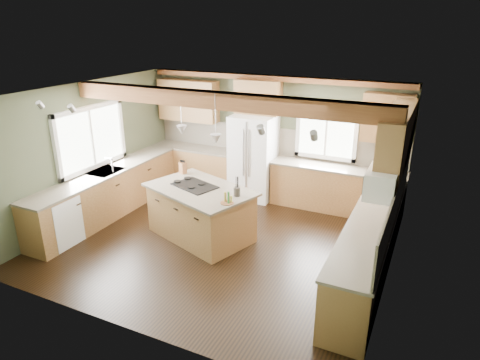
% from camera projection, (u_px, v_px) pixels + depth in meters
% --- Properties ---
extents(floor, '(5.60, 5.60, 0.00)m').
position_uv_depth(floor, '(220.00, 241.00, 7.51)').
color(floor, black).
rests_on(floor, ground).
extents(ceiling, '(5.60, 5.60, 0.00)m').
position_uv_depth(ceiling, '(217.00, 92.00, 6.59)').
color(ceiling, silver).
rests_on(ceiling, wall_back).
extents(wall_back, '(5.60, 0.00, 5.60)m').
position_uv_depth(wall_back, '(273.00, 137.00, 9.17)').
color(wall_back, '#444C36').
rests_on(wall_back, ground).
extents(wall_left, '(0.00, 5.00, 5.00)m').
position_uv_depth(wall_left, '(90.00, 151.00, 8.17)').
color(wall_left, '#444C36').
rests_on(wall_left, ground).
extents(wall_right, '(0.00, 5.00, 5.00)m').
position_uv_depth(wall_right, '(397.00, 201.00, 5.93)').
color(wall_right, '#444C36').
rests_on(wall_right, ground).
extents(ceiling_beam, '(5.55, 0.26, 0.26)m').
position_uv_depth(ceiling_beam, '(219.00, 100.00, 6.68)').
color(ceiling_beam, brown).
rests_on(ceiling_beam, ceiling).
extents(soffit_trim, '(5.55, 0.20, 0.10)m').
position_uv_depth(soffit_trim, '(273.00, 78.00, 8.65)').
color(soffit_trim, brown).
rests_on(soffit_trim, ceiling).
extents(backsplash_back, '(5.58, 0.03, 0.58)m').
position_uv_depth(backsplash_back, '(273.00, 141.00, 9.19)').
color(backsplash_back, brown).
rests_on(backsplash_back, wall_back).
extents(backsplash_right, '(0.03, 3.70, 0.58)m').
position_uv_depth(backsplash_right, '(395.00, 205.00, 6.01)').
color(backsplash_right, brown).
rests_on(backsplash_right, wall_right).
extents(base_cab_back_left, '(2.02, 0.60, 0.88)m').
position_uv_depth(base_cab_back_left, '(196.00, 167.00, 9.93)').
color(base_cab_back_left, brown).
rests_on(base_cab_back_left, floor).
extents(counter_back_left, '(2.06, 0.64, 0.04)m').
position_uv_depth(counter_back_left, '(195.00, 148.00, 9.77)').
color(counter_back_left, brown).
rests_on(counter_back_left, base_cab_back_left).
extents(base_cab_back_right, '(2.62, 0.60, 0.88)m').
position_uv_depth(base_cab_back_right, '(336.00, 189.00, 8.62)').
color(base_cab_back_right, brown).
rests_on(base_cab_back_right, floor).
extents(counter_back_right, '(2.66, 0.64, 0.04)m').
position_uv_depth(counter_back_right, '(338.00, 168.00, 8.46)').
color(counter_back_right, brown).
rests_on(counter_back_right, base_cab_back_right).
extents(base_cab_left, '(0.60, 3.70, 0.88)m').
position_uv_depth(base_cab_left, '(108.00, 194.00, 8.40)').
color(base_cab_left, brown).
rests_on(base_cab_left, floor).
extents(counter_left, '(0.64, 3.74, 0.04)m').
position_uv_depth(counter_left, '(106.00, 172.00, 8.24)').
color(counter_left, brown).
rests_on(counter_left, base_cab_left).
extents(base_cab_right, '(0.60, 3.70, 0.88)m').
position_uv_depth(base_cab_right, '(369.00, 249.00, 6.40)').
color(base_cab_right, brown).
rests_on(base_cab_right, floor).
extents(counter_right, '(0.64, 3.74, 0.04)m').
position_uv_depth(counter_right, '(372.00, 221.00, 6.24)').
color(counter_right, brown).
rests_on(counter_right, base_cab_right).
extents(upper_cab_back_left, '(1.40, 0.35, 0.90)m').
position_uv_depth(upper_cab_back_left, '(189.00, 100.00, 9.59)').
color(upper_cab_back_left, brown).
rests_on(upper_cab_back_left, wall_back).
extents(upper_cab_over_fridge, '(0.96, 0.35, 0.70)m').
position_uv_depth(upper_cab_over_fridge, '(258.00, 97.00, 8.84)').
color(upper_cab_over_fridge, brown).
rests_on(upper_cab_over_fridge, wall_back).
extents(upper_cab_right, '(0.35, 2.20, 0.90)m').
position_uv_depth(upper_cab_right, '(397.00, 138.00, 6.54)').
color(upper_cab_right, brown).
rests_on(upper_cab_right, wall_right).
extents(upper_cab_back_corner, '(0.90, 0.35, 0.90)m').
position_uv_depth(upper_cab_back_corner, '(388.00, 118.00, 7.87)').
color(upper_cab_back_corner, brown).
rests_on(upper_cab_back_corner, wall_back).
extents(window_left, '(0.04, 1.60, 1.05)m').
position_uv_depth(window_left, '(91.00, 138.00, 8.12)').
color(window_left, white).
rests_on(window_left, wall_left).
extents(window_back, '(1.10, 0.04, 1.00)m').
position_uv_depth(window_back, '(327.00, 131.00, 8.60)').
color(window_back, white).
rests_on(window_back, wall_back).
extents(sink, '(0.50, 0.65, 0.03)m').
position_uv_depth(sink, '(106.00, 172.00, 8.23)').
color(sink, '#262628').
rests_on(sink, counter_left).
extents(faucet, '(0.02, 0.02, 0.28)m').
position_uv_depth(faucet, '(112.00, 166.00, 8.11)').
color(faucet, '#B2B2B7').
rests_on(faucet, sink).
extents(dishwasher, '(0.60, 0.60, 0.84)m').
position_uv_depth(dishwasher, '(57.00, 221.00, 7.30)').
color(dishwasher, white).
rests_on(dishwasher, floor).
extents(oven, '(0.60, 0.72, 0.84)m').
position_uv_depth(oven, '(350.00, 297.00, 5.31)').
color(oven, white).
rests_on(oven, floor).
extents(microwave, '(0.40, 0.70, 0.38)m').
position_uv_depth(microwave, '(382.00, 182.00, 5.89)').
color(microwave, white).
rests_on(microwave, wall_right).
extents(pendant_left, '(0.18, 0.18, 0.16)m').
position_uv_depth(pendant_left, '(182.00, 130.00, 7.33)').
color(pendant_left, '#B2B2B7').
rests_on(pendant_left, ceiling).
extents(pendant_right, '(0.18, 0.18, 0.16)m').
position_uv_depth(pendant_right, '(216.00, 139.00, 6.76)').
color(pendant_right, '#B2B2B7').
rests_on(pendant_right, ceiling).
extents(refrigerator, '(0.90, 0.74, 1.80)m').
position_uv_depth(refrigerator, '(253.00, 157.00, 9.11)').
color(refrigerator, silver).
rests_on(refrigerator, floor).
extents(island, '(1.99, 1.57, 0.88)m').
position_uv_depth(island, '(201.00, 213.00, 7.56)').
color(island, brown).
rests_on(island, floor).
extents(island_top, '(2.13, 1.72, 0.04)m').
position_uv_depth(island_top, '(200.00, 189.00, 7.39)').
color(island_top, brown).
rests_on(island_top, island).
extents(cooktop, '(0.87, 0.72, 0.02)m').
position_uv_depth(cooktop, '(195.00, 186.00, 7.48)').
color(cooktop, black).
rests_on(cooktop, island_top).
extents(knife_block, '(0.16, 0.14, 0.22)m').
position_uv_depth(knife_block, '(183.00, 168.00, 8.07)').
color(knife_block, brown).
rests_on(knife_block, island_top).
extents(utensil_crock, '(0.13, 0.13, 0.15)m').
position_uv_depth(utensil_crock, '(237.00, 192.00, 7.05)').
color(utensil_crock, '#433936').
rests_on(utensil_crock, island_top).
extents(bottle_tray, '(0.23, 0.23, 0.20)m').
position_uv_depth(bottle_tray, '(227.00, 197.00, 6.76)').
color(bottle_tray, brown).
rests_on(bottle_tray, island_top).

